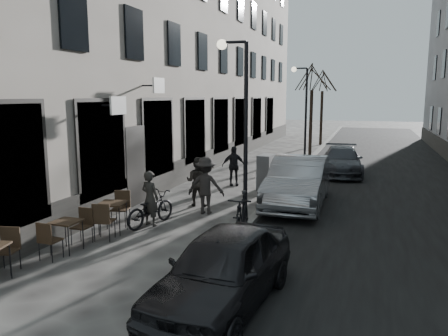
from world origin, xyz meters
The scene contains 20 objects.
ground centered at (0.00, 0.00, 0.00)m, with size 120.00×120.00×0.00m, color #383533.
road centered at (3.85, 16.00, 0.00)m, with size 7.30×60.00×0.00m, color black.
kerb centered at (0.20, 16.00, 0.06)m, with size 0.25×60.00×0.12m, color slate.
building_left centered at (-6.00, 16.50, 8.00)m, with size 4.00×35.00×16.00m, color gray.
streetlamp_near centered at (-0.17, 6.00, 3.16)m, with size 0.90×0.28×5.09m.
streetlamp_far centered at (-0.17, 18.00, 3.16)m, with size 0.90×0.28×5.09m.
tree_near centered at (-0.10, 21.00, 4.66)m, with size 2.40×2.40×5.70m.
tree_far centered at (-0.10, 27.00, 4.66)m, with size 2.40×2.40×5.70m.
bistro_set_b centered at (-3.26, 2.38, 0.44)m, with size 0.61×1.47×0.86m.
bistro_set_c centered at (-3.03, 3.94, 0.49)m, with size 0.79×1.68×0.96m.
utility_cabinet centered at (-0.41, 10.43, 0.68)m, with size 0.50×0.90×1.35m, color #58595A.
bicycle centered at (-2.40, 4.83, 0.47)m, with size 0.63×1.80×0.94m, color black.
cyclist_rider centered at (-2.40, 4.83, 0.77)m, with size 0.56×0.37×1.54m, color #2A2824.
pedestrian_near centered at (-1.99, 7.32, 0.80)m, with size 0.78×0.61×1.60m, color #282522.
pedestrian_mid centered at (-1.38, 6.49, 0.87)m, with size 1.12×0.65×1.74m, color black.
pedestrian_far centered at (-1.83, 10.80, 0.79)m, with size 0.93×0.39×1.59m, color black.
car_near centered at (1.00, 1.00, 0.66)m, with size 1.56×3.88×1.32m, color black.
car_mid centered at (1.14, 8.34, 0.80)m, with size 1.69×4.84×1.60m, color #92949A.
car_far centered at (2.13, 14.75, 0.63)m, with size 1.76×4.33×1.26m, color #31343B.
moped centered at (0.35, 4.43, 0.59)m, with size 0.56×1.98×1.19m, color black.
Camera 1 is at (3.23, -5.67, 3.57)m, focal length 35.00 mm.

